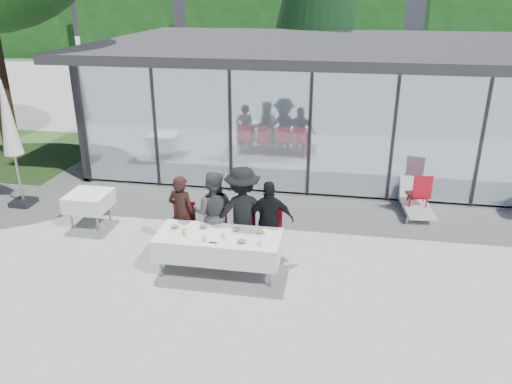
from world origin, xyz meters
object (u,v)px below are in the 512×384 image
diner_b (214,213)px  plate_d (260,232)px  spare_chair_b (420,193)px  plate_c (236,230)px  folded_eyeglasses (213,243)px  lounger (415,201)px  plate_a (175,227)px  diner_d (270,220)px  juice_bottle (184,232)px  spare_table_left (89,201)px  diner_chair_a (184,224)px  diner_chair_b (215,226)px  diner_chair_c (243,228)px  plate_b (203,227)px  diner_c (242,212)px  diner_a (182,213)px  plate_extra (242,242)px  dining_table (219,245)px  market_umbrella (9,126)px

diner_b → plate_d: 1.13m
spare_chair_b → plate_c: bearing=-139.9°
folded_eyeglasses → lounger: 5.40m
plate_a → plate_c: size_ratio=1.00×
diner_d → juice_bottle: (-1.42, -0.81, 0.03)m
spare_table_left → diner_chair_a: bearing=-16.1°
juice_bottle → spare_chair_b: bearing=36.7°
diner_chair_b → spare_table_left: (-3.00, 0.68, 0.02)m
diner_chair_c → plate_b: size_ratio=4.24×
diner_chair_a → spare_table_left: size_ratio=1.13×
diner_chair_a → plate_c: 1.34m
plate_c → lounger: plate_c is taller
folded_eyeglasses → lounger: bearing=43.9°
plate_a → lounger: bearing=35.0°
diner_c → diner_a: bearing=-18.4°
plate_a → plate_b: (0.51, 0.10, 0.00)m
spare_table_left → lounger: size_ratio=0.62×
plate_a → diner_b: bearing=45.1°
diner_b → plate_extra: size_ratio=7.37×
dining_table → folded_eyeglasses: (-0.02, -0.32, 0.22)m
diner_chair_b → plate_b: diner_chair_b is taller
diner_chair_c → folded_eyeglasses: bearing=-106.7°
diner_b → market_umbrella: size_ratio=0.56×
plate_a → plate_d: size_ratio=1.00×
plate_d → diner_chair_c: bearing=126.5°
diner_chair_c → spare_table_left: (-3.57, 0.68, 0.02)m
diner_chair_c → spare_chair_b: same height
folded_eyeglasses → spare_table_left: folded_eyeglasses is taller
diner_chair_b → diner_d: 1.12m
plate_c → diner_c: bearing=88.3°
plate_b → plate_c: bearing=-1.7°
diner_c → plate_c: 0.51m
diner_chair_a → lounger: 5.46m
diner_chair_a → market_umbrella: 4.92m
diner_c → plate_c: size_ratio=7.90×
juice_bottle → lounger: (4.46, 3.53, -0.56)m
diner_b → diner_chair_c: size_ratio=1.74×
plate_a → plate_c: same height
plate_extra → diner_b: bearing=129.0°
dining_table → folded_eyeglasses: folded_eyeglasses is taller
diner_d → plate_d: (-0.09, -0.52, -0.01)m
juice_bottle → market_umbrella: bearing=154.7°
diner_c → spare_chair_b: (3.60, 2.55, -0.37)m
dining_table → spare_table_left: dining_table is taller
dining_table → folded_eyeglasses: 0.39m
diner_c → spare_table_left: size_ratio=2.11×
plate_c → lounger: 4.83m
diner_chair_a → folded_eyeglasses: size_ratio=6.96×
plate_extra → spare_table_left: plate_extra is taller
spare_table_left → spare_chair_b: size_ratio=0.88×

